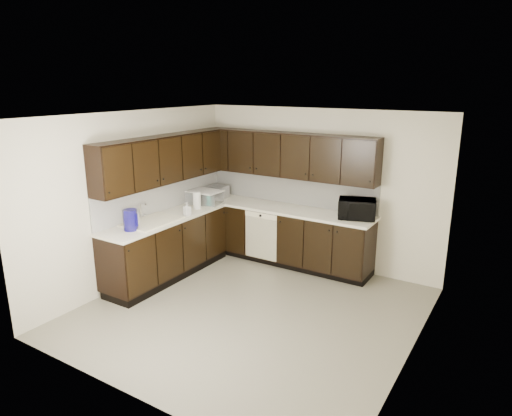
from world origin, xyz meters
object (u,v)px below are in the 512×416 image
at_px(microwave, 357,209).
at_px(storage_bin, 205,197).
at_px(toaster_oven, 218,191).
at_px(sink, 152,226).
at_px(blue_pitcher, 130,220).

relative_size(microwave, storage_bin, 1.02).
bearing_deg(microwave, toaster_oven, 161.94).
height_order(sink, microwave, microwave).
relative_size(sink, storage_bin, 1.57).
bearing_deg(storage_bin, sink, -89.33).
bearing_deg(storage_bin, blue_pitcher, -88.82).
relative_size(microwave, blue_pitcher, 1.85).
distance_m(storage_bin, blue_pitcher, 1.67).
bearing_deg(toaster_oven, storage_bin, -86.31).
bearing_deg(sink, storage_bin, 90.67).
xyz_separation_m(storage_bin, blue_pitcher, (0.03, -1.67, 0.04)).
height_order(microwave, toaster_oven, microwave).
xyz_separation_m(sink, storage_bin, (-0.01, 1.26, 0.16)).
distance_m(toaster_oven, storage_bin, 0.43).
bearing_deg(microwave, storage_bin, 171.92).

